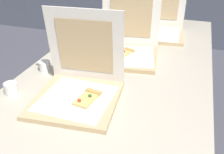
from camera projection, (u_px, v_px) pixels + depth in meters
The scene contains 8 objects.
table at pixel (118, 79), 1.45m from camera, with size 0.99×2.21×0.74m.
pizza_box_front at pixel (79, 87), 1.18m from camera, with size 0.40×0.40×0.39m.
pizza_box_middle at pixel (127, 47), 1.60m from camera, with size 0.42×0.44×0.39m.
pizza_box_back at pixel (158, 26), 1.94m from camera, with size 0.40×0.41×0.39m.
cup_white_near_center at pixel (45, 66), 1.43m from camera, with size 0.06×0.06×0.06m, color white.
cup_white_far at pixel (101, 38), 1.81m from camera, with size 0.06×0.06×0.06m, color white.
cup_white_near_left at pixel (11, 88), 1.23m from camera, with size 0.06×0.06×0.06m, color white.
cup_white_mid at pixel (68, 60), 1.49m from camera, with size 0.06×0.06×0.06m, color white.
Camera 1 is at (0.36, -0.60, 1.41)m, focal length 41.82 mm.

